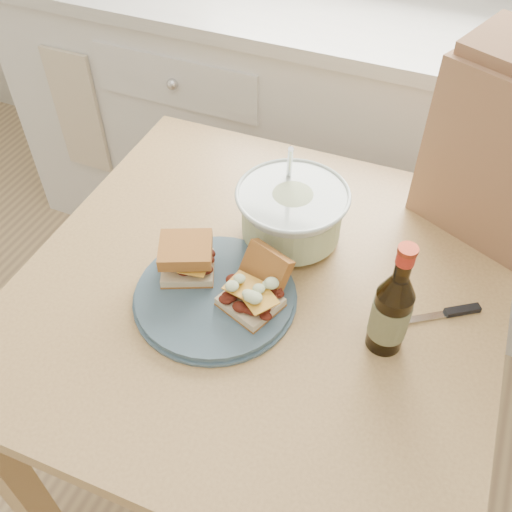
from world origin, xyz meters
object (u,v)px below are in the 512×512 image
at_px(plate, 215,295).
at_px(coleslaw_bowl, 292,215).
at_px(beer_bottle, 391,311).
at_px(paper_bag, 507,151).
at_px(dining_table, 260,318).

distance_m(plate, coleslaw_bowl, 0.24).
xyz_separation_m(plate, coleslaw_bowl, (0.07, 0.22, 0.05)).
distance_m(beer_bottle, paper_bag, 0.43).
bearing_deg(beer_bottle, coleslaw_bowl, 162.99).
relative_size(plate, coleslaw_bowl, 1.31).
bearing_deg(paper_bag, plate, -111.05).
distance_m(dining_table, plate, 0.16).
bearing_deg(dining_table, plate, -133.68).
distance_m(dining_table, coleslaw_bowl, 0.23).
bearing_deg(paper_bag, beer_bottle, -81.66).
height_order(dining_table, plate, plate).
relative_size(dining_table, plate, 3.14).
xyz_separation_m(coleslaw_bowl, beer_bottle, (0.25, -0.19, 0.03)).
bearing_deg(dining_table, beer_bottle, -11.02).
xyz_separation_m(dining_table, beer_bottle, (0.26, -0.04, 0.20)).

